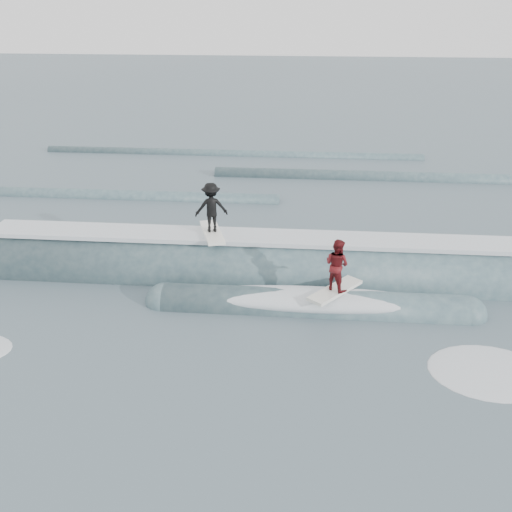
{
  "coord_description": "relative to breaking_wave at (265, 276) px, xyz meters",
  "views": [
    {
      "loc": [
        1.44,
        -10.38,
        8.58
      ],
      "look_at": [
        0.0,
        5.74,
        1.1
      ],
      "focal_mm": 40.0,
      "sensor_mm": 36.0,
      "label": 1
    }
  ],
  "objects": [
    {
      "name": "whitewater",
      "position": [
        0.47,
        -7.93,
        -0.04
      ],
      "size": [
        16.08,
        8.63,
        0.1
      ],
      "color": "silver",
      "rests_on": "ground"
    },
    {
      "name": "surfer_black",
      "position": [
        -1.76,
        0.28,
        2.19
      ],
      "size": [
        1.18,
        2.07,
        1.74
      ],
      "color": "white",
      "rests_on": "ground"
    },
    {
      "name": "ground",
      "position": [
        -0.23,
        -6.46,
        -0.04
      ],
      "size": [
        160.0,
        160.0,
        0.0
      ],
      "primitive_type": "plane",
      "color": "#425561",
      "rests_on": "ground"
    },
    {
      "name": "far_swells",
      "position": [
        -1.09,
        11.19,
        -0.04
      ],
      "size": [
        40.46,
        8.65,
        0.8
      ],
      "color": "#324A55",
      "rests_on": "ground"
    },
    {
      "name": "breaking_wave",
      "position": [
        0.0,
        0.0,
        0.0
      ],
      "size": [
        21.38,
        4.1,
        2.63
      ],
      "color": "#324A55",
      "rests_on": "ground"
    },
    {
      "name": "surfer_red",
      "position": [
        2.22,
        -1.92,
        1.33
      ],
      "size": [
        1.69,
        1.9,
        1.67
      ],
      "color": "silver",
      "rests_on": "ground"
    }
  ]
}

